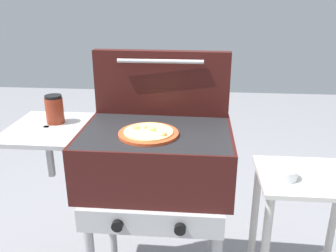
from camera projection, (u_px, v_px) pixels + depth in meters
name	position (u px, v px, depth m)	size (l,w,h in m)	color
grill	(153.00, 161.00, 1.58)	(0.96, 0.53, 0.90)	#38110F
grill_lid_open	(161.00, 83.00, 1.68)	(0.63, 0.09, 0.30)	#38110F
pizza_cheese	(148.00, 133.00, 1.47)	(0.25, 0.25, 0.04)	#C64723
sauce_jar	(55.00, 109.00, 1.59)	(0.08, 0.08, 0.13)	maroon
prep_table	(305.00, 215.00, 1.61)	(0.44, 0.36, 0.72)	beige
topping_bowl_near	(284.00, 174.00, 1.51)	(0.11, 0.11, 0.04)	silver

